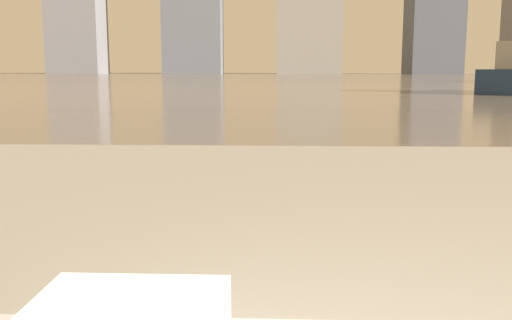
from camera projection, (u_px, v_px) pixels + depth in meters
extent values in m
cube|color=white|center=(129.00, 313.00, 0.77)|extent=(0.26, 0.19, 0.04)
cube|color=gray|center=(281.00, 78.00, 61.18)|extent=(180.00, 110.00, 0.01)
cube|color=navy|center=(505.00, 77.00, 42.29)|extent=(3.35, 4.06, 0.70)
cube|color=silver|center=(505.00, 67.00, 42.17)|extent=(1.66, 1.79, 0.80)
cube|color=slate|center=(76.00, 17.00, 116.39)|extent=(10.68, 8.22, 23.09)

